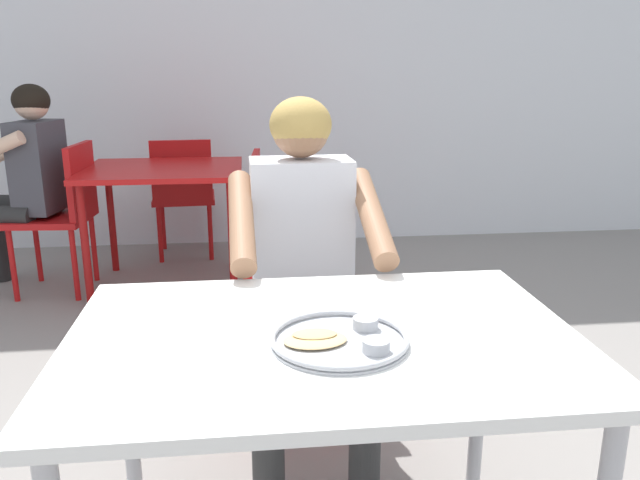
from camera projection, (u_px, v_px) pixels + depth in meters
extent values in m
cube|color=silver|center=(277.00, 9.00, 4.50)|extent=(12.00, 0.12, 3.40)
cube|color=white|center=(323.00, 339.00, 1.43)|extent=(1.16, 0.79, 0.03)
cylinder|color=#B2B2B7|center=(129.00, 415.00, 1.80)|extent=(0.04, 0.04, 0.69)
cylinder|color=#B2B2B7|center=(479.00, 394.00, 1.91)|extent=(0.04, 0.04, 0.69)
cylinder|color=#B7BABF|center=(340.00, 342.00, 1.37)|extent=(0.30, 0.30, 0.01)
torus|color=#B7BABF|center=(340.00, 338.00, 1.37)|extent=(0.30, 0.30, 0.01)
cylinder|color=#B2B5BA|center=(376.00, 346.00, 1.32)|extent=(0.06, 0.06, 0.03)
cylinder|color=maroon|center=(376.00, 344.00, 1.32)|extent=(0.05, 0.05, 0.01)
cylinder|color=#B2B5BA|center=(365.00, 323.00, 1.44)|extent=(0.06, 0.06, 0.03)
cylinder|color=#B77F23|center=(365.00, 321.00, 1.43)|extent=(0.05, 0.05, 0.01)
ellipsoid|color=#DBB77A|center=(315.00, 340.00, 1.37)|extent=(0.15, 0.11, 0.01)
ellipsoid|color=#D7B470|center=(315.00, 334.00, 1.38)|extent=(0.10, 0.06, 0.01)
cube|color=red|center=(301.00, 317.00, 2.30)|extent=(0.44, 0.42, 0.04)
cube|color=red|center=(295.00, 247.00, 2.42)|extent=(0.41, 0.05, 0.39)
cylinder|color=red|center=(355.00, 390.00, 2.22)|extent=(0.03, 0.03, 0.40)
cylinder|color=red|center=(257.00, 397.00, 2.18)|extent=(0.03, 0.03, 0.40)
cylinder|color=red|center=(340.00, 350.00, 2.53)|extent=(0.03, 0.03, 0.40)
cylinder|color=red|center=(253.00, 356.00, 2.49)|extent=(0.03, 0.03, 0.40)
cylinder|color=#343434|center=(365.00, 431.00, 1.94)|extent=(0.10, 0.10, 0.44)
cylinder|color=#343434|center=(354.00, 328.00, 2.06)|extent=(0.13, 0.40, 0.12)
cylinder|color=#343434|center=(268.00, 439.00, 1.90)|extent=(0.10, 0.10, 0.44)
cylinder|color=#343434|center=(263.00, 333.00, 2.02)|extent=(0.13, 0.40, 0.12)
cube|color=silver|center=(302.00, 236.00, 2.16)|extent=(0.34, 0.21, 0.53)
cylinder|color=#996B4C|center=(372.00, 216.00, 1.99)|extent=(0.09, 0.46, 0.25)
cylinder|color=#996B4C|center=(241.00, 220.00, 1.94)|extent=(0.09, 0.46, 0.25)
sphere|color=#996B4C|center=(301.00, 129.00, 2.06)|extent=(0.19, 0.19, 0.19)
ellipsoid|color=tan|center=(301.00, 124.00, 2.06)|extent=(0.21, 0.20, 0.18)
cube|color=#B71414|center=(163.00, 170.00, 3.70)|extent=(0.91, 0.81, 0.03)
cylinder|color=maroon|center=(86.00, 248.00, 3.42)|extent=(0.04, 0.04, 0.70)
cylinder|color=maroon|center=(232.00, 244.00, 3.51)|extent=(0.04, 0.04, 0.70)
cylinder|color=maroon|center=(111.00, 219.00, 4.08)|extent=(0.04, 0.04, 0.70)
cylinder|color=maroon|center=(234.00, 215.00, 4.17)|extent=(0.04, 0.04, 0.70)
cube|color=red|center=(51.00, 218.00, 3.69)|extent=(0.46, 0.46, 0.04)
cube|color=red|center=(81.00, 180.00, 3.63)|extent=(0.07, 0.41, 0.42)
cylinder|color=red|center=(13.00, 266.00, 3.57)|extent=(0.03, 0.03, 0.43)
cylinder|color=red|center=(37.00, 248.00, 3.91)|extent=(0.03, 0.03, 0.43)
cylinder|color=red|center=(75.00, 265.00, 3.59)|extent=(0.03, 0.03, 0.43)
cylinder|color=red|center=(94.00, 248.00, 3.93)|extent=(0.03, 0.03, 0.43)
cube|color=red|center=(290.00, 215.00, 3.83)|extent=(0.45, 0.45, 0.04)
cube|color=red|center=(256.00, 183.00, 3.77)|extent=(0.06, 0.41, 0.36)
cylinder|color=red|center=(317.00, 242.00, 4.07)|extent=(0.03, 0.03, 0.41)
cylinder|color=red|center=(319.00, 258.00, 3.73)|extent=(0.03, 0.03, 0.41)
cylinder|color=red|center=(263.00, 243.00, 4.05)|extent=(0.03, 0.03, 0.41)
cylinder|color=red|center=(261.00, 259.00, 3.72)|extent=(0.03, 0.03, 0.41)
cube|color=#AC1213|center=(184.00, 198.00, 4.43)|extent=(0.45, 0.44, 0.04)
cube|color=#AC1213|center=(182.00, 171.00, 4.19)|extent=(0.40, 0.06, 0.41)
cylinder|color=#AC1213|center=(163.00, 223.00, 4.61)|extent=(0.03, 0.03, 0.39)
cylinder|color=#AC1213|center=(210.00, 221.00, 4.67)|extent=(0.03, 0.03, 0.39)
cylinder|color=#AC1213|center=(160.00, 234.00, 4.30)|extent=(0.03, 0.03, 0.39)
cylinder|color=#AC1213|center=(210.00, 232.00, 4.35)|extent=(0.03, 0.03, 0.39)
cylinder|color=#272727|center=(24.00, 205.00, 3.84)|extent=(0.42, 0.19, 0.12)
cube|color=#3F3F47|center=(39.00, 167.00, 3.61)|extent=(0.26, 0.37, 0.52)
cylinder|color=beige|center=(25.00, 144.00, 3.79)|extent=(0.46, 0.16, 0.25)
sphere|color=beige|center=(31.00, 103.00, 3.52)|extent=(0.19, 0.19, 0.19)
ellipsoid|color=black|center=(31.00, 100.00, 3.51)|extent=(0.21, 0.20, 0.18)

